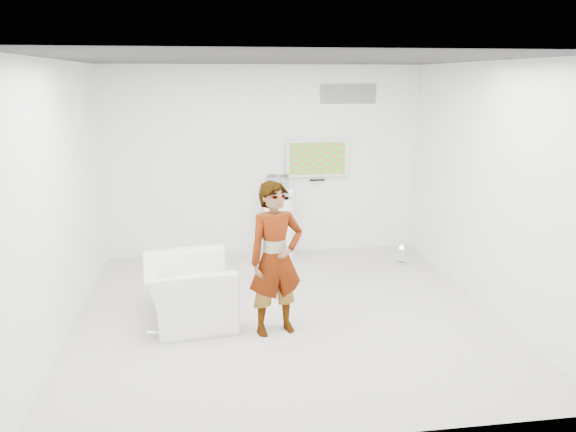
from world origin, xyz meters
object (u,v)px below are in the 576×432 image
(armchair, at_px, (189,291))
(floor_uplight, at_px, (401,256))
(person, at_px, (276,259))
(pedestal, at_px, (278,228))
(tv, at_px, (317,158))

(armchair, relative_size, floor_uplight, 3.92)
(armchair, xyz_separation_m, floor_uplight, (3.17, 1.60, -0.23))
(person, xyz_separation_m, floor_uplight, (2.19, 2.03, -0.72))
(person, distance_m, floor_uplight, 3.07)
(pedestal, height_order, floor_uplight, pedestal)
(tv, xyz_separation_m, floor_uplight, (1.16, -0.90, -1.40))
(person, relative_size, floor_uplight, 5.89)
(person, xyz_separation_m, pedestal, (0.37, 2.67, -0.37))
(person, height_order, pedestal, person)
(armchair, relative_size, pedestal, 1.17)
(tv, relative_size, floor_uplight, 3.40)
(person, relative_size, pedestal, 1.76)
(person, bearing_deg, pedestal, 66.36)
(person, bearing_deg, floor_uplight, 27.06)
(floor_uplight, bearing_deg, armchair, -153.17)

